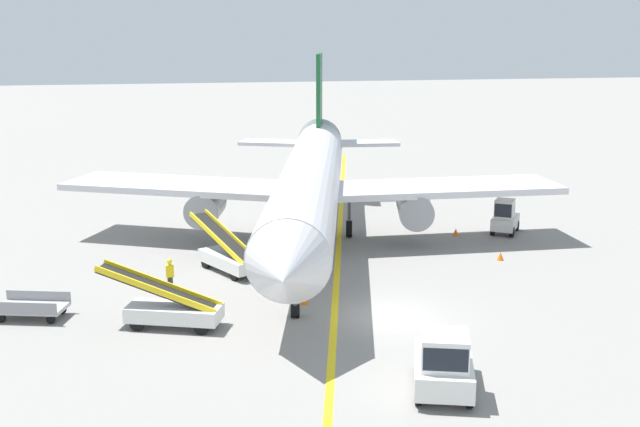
% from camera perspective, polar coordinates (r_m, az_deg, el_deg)
% --- Properties ---
extents(ground_plane, '(300.00, 300.00, 0.00)m').
position_cam_1_polar(ground_plane, '(34.34, 4.95, -7.27)').
color(ground_plane, gray).
extents(taxi_line_yellow, '(19.11, 77.83, 0.01)m').
position_cam_1_polar(taxi_line_yellow, '(38.63, 1.16, -4.90)').
color(taxi_line_yellow, yellow).
rests_on(taxi_line_yellow, ground).
extents(airliner, '(27.93, 34.96, 10.10)m').
position_cam_1_polar(airliner, '(44.92, -0.73, 2.14)').
color(airliner, silver).
rests_on(airliner, ground).
extents(pushback_tug, '(2.91, 4.01, 2.20)m').
position_cam_1_polar(pushback_tug, '(27.53, 8.69, -10.41)').
color(pushback_tug, silver).
rests_on(pushback_tug, ground).
extents(baggage_tug_near_wing, '(2.42, 2.72, 2.10)m').
position_cam_1_polar(baggage_tug_near_wing, '(48.75, 12.89, -0.32)').
color(baggage_tug_near_wing, silver).
rests_on(baggage_tug_near_wing, ground).
extents(belt_loader_forward_hold, '(5.13, 2.89, 2.59)m').
position_cam_1_polar(belt_loader_forward_hold, '(33.46, -10.43, -6.59)').
color(belt_loader_forward_hold, silver).
rests_on(belt_loader_forward_hold, ground).
extents(belt_loader_aft_hold, '(3.39, 5.02, 2.59)m').
position_cam_1_polar(belt_loader_aft_hold, '(40.47, -6.41, -3.00)').
color(belt_loader_aft_hold, silver).
rests_on(belt_loader_aft_hold, ground).
extents(baggage_cart_loaded, '(3.83, 2.27, 0.94)m').
position_cam_1_polar(baggage_cart_loaded, '(36.04, -19.66, -6.24)').
color(baggage_cart_loaded, '#A5A5A8').
rests_on(baggage_cart_loaded, ground).
extents(ground_crew_marshaller, '(0.36, 0.24, 1.70)m').
position_cam_1_polar(ground_crew_marshaller, '(37.31, -10.51, -4.31)').
color(ground_crew_marshaller, '#26262D').
rests_on(ground_crew_marshaller, ground).
extents(safety_cone_nose_left, '(0.36, 0.36, 0.44)m').
position_cam_1_polar(safety_cone_nose_left, '(47.82, 9.53, -1.30)').
color(safety_cone_nose_left, orange).
rests_on(safety_cone_nose_left, ground).
extents(safety_cone_nose_right, '(0.36, 0.36, 0.44)m').
position_cam_1_polar(safety_cone_nose_right, '(43.29, 12.58, -2.95)').
color(safety_cone_nose_right, orange).
rests_on(safety_cone_nose_right, ground).
extents(safety_cone_wingtip_left, '(0.36, 0.36, 0.44)m').
position_cam_1_polar(safety_cone_wingtip_left, '(35.70, -1.12, -6.05)').
color(safety_cone_wingtip_left, orange).
rests_on(safety_cone_wingtip_left, ground).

